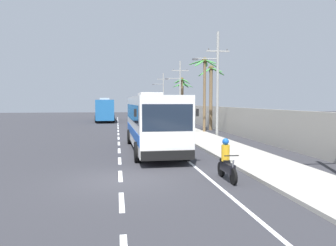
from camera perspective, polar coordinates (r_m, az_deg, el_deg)
ground_plane at (r=12.84m, az=-8.37°, el=-9.97°), size 160.00×160.00×0.00m
sidewalk_kerb at (r=23.70m, az=8.04°, el=-3.44°), size 3.20×90.00×0.14m
lane_markings at (r=27.54m, az=-4.43°, el=-2.54°), size 3.62×71.05×0.01m
boundary_wall at (r=28.62m, az=13.00°, el=0.13°), size 0.24×60.00×2.51m
coach_bus_foreground at (r=20.17m, az=-2.74°, el=0.51°), size 3.07×11.20×3.63m
coach_bus_far_lane at (r=51.15m, az=-11.14°, el=2.42°), size 3.33×12.59×3.57m
motorcycle_beside_bus at (r=12.82m, az=10.30°, el=-7.01°), size 0.56×1.96×1.62m
pedestrian_near_kerb at (r=30.43m, az=3.44°, el=-0.09°), size 0.36×0.36×1.61m
utility_pole_mid at (r=28.64m, az=8.59°, el=7.29°), size 3.28×0.24×9.06m
utility_pole_far at (r=45.67m, az=2.06°, el=5.83°), size 3.35×0.24×8.71m
utility_pole_distant at (r=62.98m, az=-0.90°, el=5.22°), size 3.42×0.24×8.52m
palm_nearest at (r=31.55m, az=6.49°, el=7.77°), size 2.94×3.02×7.28m
palm_second at (r=48.11m, az=2.44°, el=5.52°), size 2.55×2.48×6.62m
palm_third at (r=53.34m, az=2.62°, el=5.51°), size 3.37×3.63×6.35m
palm_fourth at (r=34.62m, az=7.59°, el=6.20°), size 3.07×3.28×6.85m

